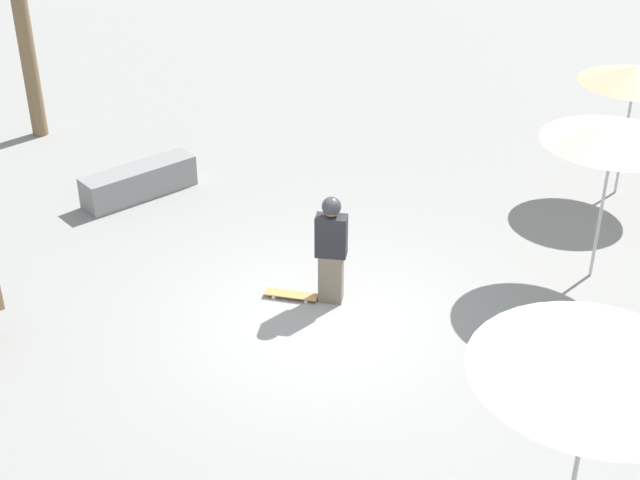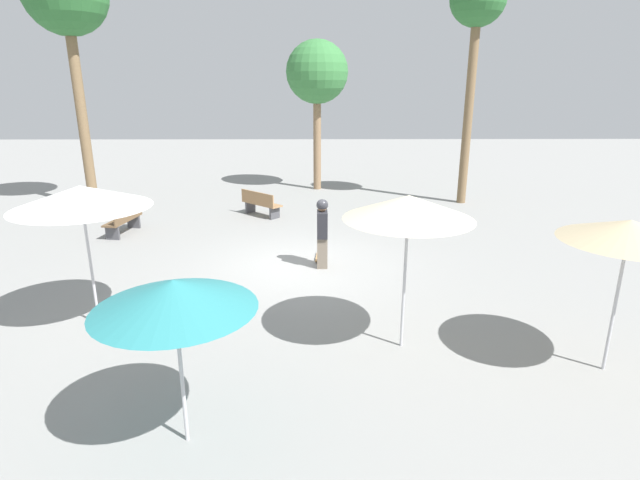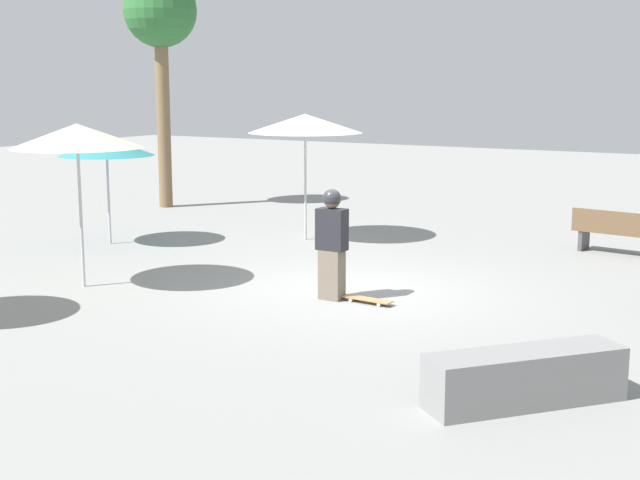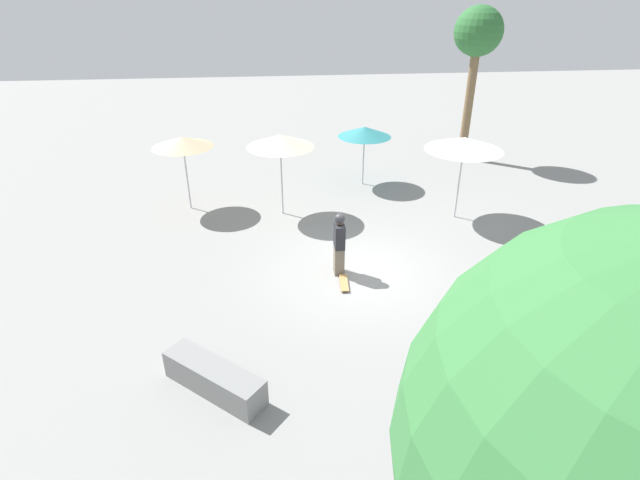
# 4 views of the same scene
# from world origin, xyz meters

# --- Properties ---
(ground_plane) EXTENTS (60.00, 60.00, 0.00)m
(ground_plane) POSITION_xyz_m (0.00, 0.00, 0.00)
(ground_plane) COLOR gray
(skater_main) EXTENTS (0.28, 0.45, 1.69)m
(skater_main) POSITION_xyz_m (-0.53, 0.07, 0.91)
(skater_main) COLOR #726656
(skater_main) RESTS_ON ground_plane
(skateboard) EXTENTS (0.26, 0.81, 0.07)m
(skateboard) POSITION_xyz_m (-0.48, -0.52, 0.06)
(skateboard) COLOR #B7844C
(skateboard) RESTS_ON ground_plane
(concrete_ledge) EXTENTS (1.98, 1.80, 0.57)m
(concrete_ledge) POSITION_xyz_m (-3.42, -3.86, 0.28)
(concrete_ledge) COLOR gray
(concrete_ledge) RESTS_ON ground_plane
(bench_far) EXTENTS (0.67, 1.65, 0.85)m
(bench_far) POSITION_xyz_m (5.32, -2.84, 0.43)
(bench_far) COLOR #47474C
(bench_far) RESTS_ON ground_plane
(shade_umbrella_white) EXTENTS (2.36, 2.36, 2.62)m
(shade_umbrella_white) POSITION_xyz_m (3.68, 3.10, 2.42)
(shade_umbrella_white) COLOR #B7B7BC
(shade_umbrella_white) RESTS_ON ground_plane
(shade_umbrella_teal) EXTENTS (1.91, 1.91, 2.16)m
(shade_umbrella_teal) POSITION_xyz_m (1.25, 6.30, 1.98)
(shade_umbrella_teal) COLOR #B7B7BC
(shade_umbrella_teal) RESTS_ON ground_plane
(shade_umbrella_cream) EXTENTS (2.09, 2.09, 2.63)m
(shade_umbrella_cream) POSITION_xyz_m (-1.83, 3.96, 2.43)
(shade_umbrella_cream) COLOR #B7B7BC
(shade_umbrella_cream) RESTS_ON ground_plane
(palm_tree_center_left) EXTENTS (1.87, 1.87, 5.99)m
(palm_tree_center_left) POSITION_xyz_m (6.02, 8.84, 4.84)
(palm_tree_center_left) COLOR brown
(palm_tree_center_left) RESTS_ON ground_plane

